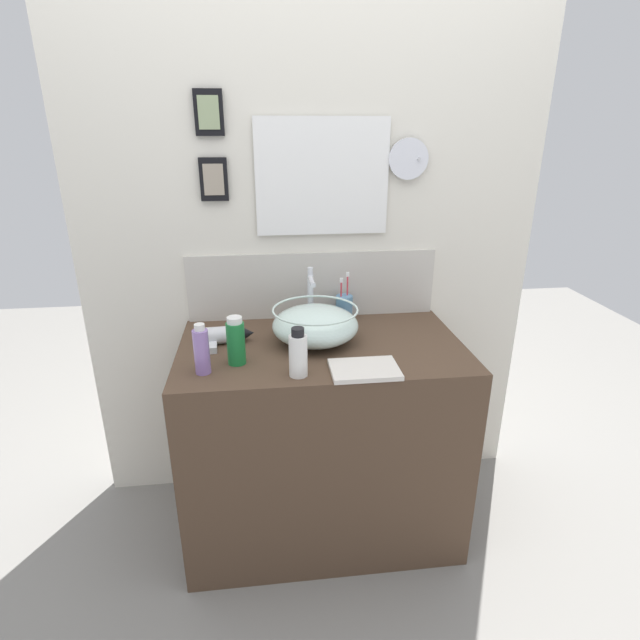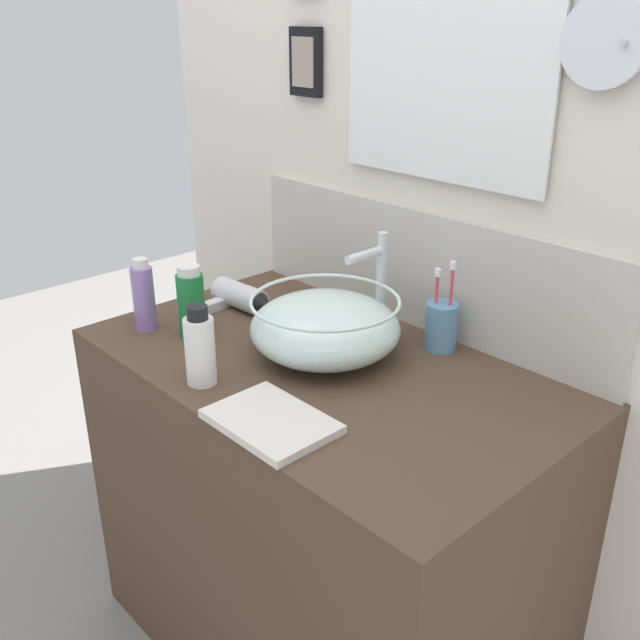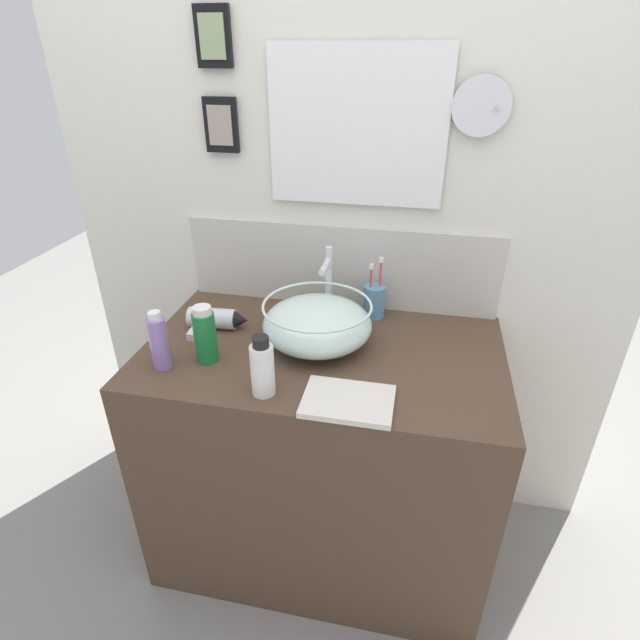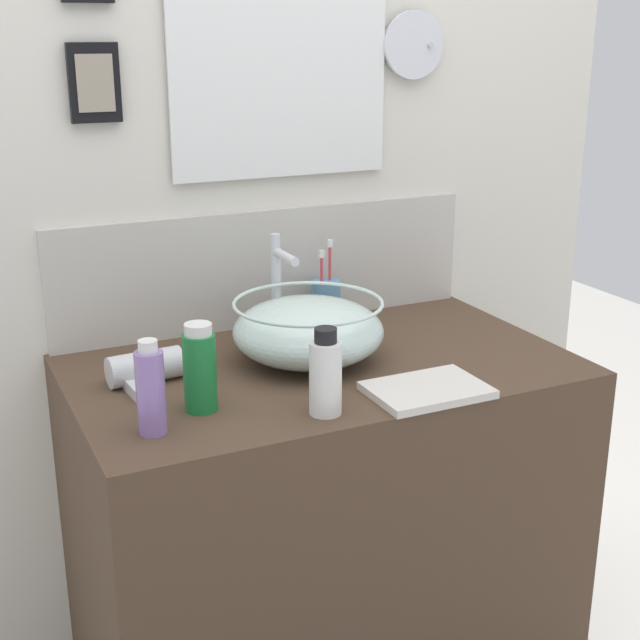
{
  "view_description": "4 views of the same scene",
  "coord_description": "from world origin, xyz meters",
  "px_view_note": "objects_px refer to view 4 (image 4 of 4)",
  "views": [
    {
      "loc": [
        -0.21,
        -1.7,
        1.59
      ],
      "look_at": [
        -0.01,
        0.0,
        0.93
      ],
      "focal_mm": 28.0,
      "sensor_mm": 36.0,
      "label": 1
    },
    {
      "loc": [
        0.99,
        -0.93,
        1.52
      ],
      "look_at": [
        -0.01,
        0.0,
        0.93
      ],
      "focal_mm": 40.0,
      "sensor_mm": 36.0,
      "label": 2
    },
    {
      "loc": [
        0.25,
        -1.22,
        1.62
      ],
      "look_at": [
        -0.01,
        0.0,
        0.93
      ],
      "focal_mm": 28.0,
      "sensor_mm": 36.0,
      "label": 3
    },
    {
      "loc": [
        -0.77,
        -1.61,
        1.51
      ],
      "look_at": [
        -0.01,
        0.0,
        0.93
      ],
      "focal_mm": 50.0,
      "sensor_mm": 36.0,
      "label": 4
    }
  ],
  "objects_px": {
    "hair_drier": "(152,367)",
    "hand_towel": "(427,390)",
    "glass_bowl_sink": "(308,330)",
    "toothbrush_cup": "(326,302)",
    "soap_dispenser": "(200,369)",
    "faucet": "(278,280)",
    "shampoo_bottle": "(326,375)",
    "lotion_bottle": "(151,390)"
  },
  "relations": [
    {
      "from": "hair_drier",
      "to": "soap_dispenser",
      "type": "relative_size",
      "value": 1.15
    },
    {
      "from": "hair_drier",
      "to": "toothbrush_cup",
      "type": "xyz_separation_m",
      "value": [
        0.48,
        0.18,
        0.02
      ]
    },
    {
      "from": "lotion_bottle",
      "to": "soap_dispenser",
      "type": "bearing_deg",
      "value": 28.38
    },
    {
      "from": "lotion_bottle",
      "to": "toothbrush_cup",
      "type": "bearing_deg",
      "value": 37.77
    },
    {
      "from": "hand_towel",
      "to": "hair_drier",
      "type": "bearing_deg",
      "value": 148.0
    },
    {
      "from": "faucet",
      "to": "toothbrush_cup",
      "type": "height_order",
      "value": "faucet"
    },
    {
      "from": "hair_drier",
      "to": "glass_bowl_sink",
      "type": "bearing_deg",
      "value": -5.15
    },
    {
      "from": "faucet",
      "to": "lotion_bottle",
      "type": "distance_m",
      "value": 0.54
    },
    {
      "from": "hand_towel",
      "to": "glass_bowl_sink",
      "type": "bearing_deg",
      "value": 117.21
    },
    {
      "from": "soap_dispenser",
      "to": "faucet",
      "type": "bearing_deg",
      "value": 46.84
    },
    {
      "from": "glass_bowl_sink",
      "to": "hair_drier",
      "type": "xyz_separation_m",
      "value": [
        -0.33,
        0.03,
        -0.04
      ]
    },
    {
      "from": "faucet",
      "to": "hand_towel",
      "type": "bearing_deg",
      "value": -72.3
    },
    {
      "from": "hair_drier",
      "to": "hand_towel",
      "type": "bearing_deg",
      "value": -32.0
    },
    {
      "from": "soap_dispenser",
      "to": "shampoo_bottle",
      "type": "relative_size",
      "value": 1.02
    },
    {
      "from": "hair_drier",
      "to": "shampoo_bottle",
      "type": "relative_size",
      "value": 1.17
    },
    {
      "from": "toothbrush_cup",
      "to": "lotion_bottle",
      "type": "height_order",
      "value": "toothbrush_cup"
    },
    {
      "from": "faucet",
      "to": "shampoo_bottle",
      "type": "distance_m",
      "value": 0.44
    },
    {
      "from": "hand_towel",
      "to": "shampoo_bottle",
      "type": "bearing_deg",
      "value": 179.65
    },
    {
      "from": "soap_dispenser",
      "to": "shampoo_bottle",
      "type": "distance_m",
      "value": 0.23
    },
    {
      "from": "glass_bowl_sink",
      "to": "faucet",
      "type": "distance_m",
      "value": 0.18
    },
    {
      "from": "faucet",
      "to": "hand_towel",
      "type": "relative_size",
      "value": 1.08
    },
    {
      "from": "lotion_bottle",
      "to": "hair_drier",
      "type": "bearing_deg",
      "value": 75.05
    },
    {
      "from": "glass_bowl_sink",
      "to": "shampoo_bottle",
      "type": "relative_size",
      "value": 1.93
    },
    {
      "from": "toothbrush_cup",
      "to": "lotion_bottle",
      "type": "relative_size",
      "value": 1.19
    },
    {
      "from": "hair_drier",
      "to": "hand_towel",
      "type": "relative_size",
      "value": 0.86
    },
    {
      "from": "faucet",
      "to": "toothbrush_cup",
      "type": "bearing_deg",
      "value": 20.36
    },
    {
      "from": "faucet",
      "to": "hair_drier",
      "type": "distance_m",
      "value": 0.38
    },
    {
      "from": "hair_drier",
      "to": "toothbrush_cup",
      "type": "bearing_deg",
      "value": 21.06
    },
    {
      "from": "faucet",
      "to": "soap_dispenser",
      "type": "height_order",
      "value": "faucet"
    },
    {
      "from": "glass_bowl_sink",
      "to": "toothbrush_cup",
      "type": "distance_m",
      "value": 0.26
    },
    {
      "from": "shampoo_bottle",
      "to": "faucet",
      "type": "bearing_deg",
      "value": 78.6
    },
    {
      "from": "toothbrush_cup",
      "to": "soap_dispenser",
      "type": "height_order",
      "value": "toothbrush_cup"
    },
    {
      "from": "toothbrush_cup",
      "to": "shampoo_bottle",
      "type": "distance_m",
      "value": 0.53
    },
    {
      "from": "soap_dispenser",
      "to": "hand_towel",
      "type": "xyz_separation_m",
      "value": [
        0.42,
        -0.12,
        -0.07
      ]
    },
    {
      "from": "toothbrush_cup",
      "to": "shampoo_bottle",
      "type": "relative_size",
      "value": 1.24
    },
    {
      "from": "hair_drier",
      "to": "toothbrush_cup",
      "type": "distance_m",
      "value": 0.52
    },
    {
      "from": "toothbrush_cup",
      "to": "faucet",
      "type": "bearing_deg",
      "value": -159.64
    },
    {
      "from": "faucet",
      "to": "shampoo_bottle",
      "type": "height_order",
      "value": "faucet"
    },
    {
      "from": "hair_drier",
      "to": "lotion_bottle",
      "type": "distance_m",
      "value": 0.25
    },
    {
      "from": "faucet",
      "to": "lotion_bottle",
      "type": "xyz_separation_m",
      "value": [
        -0.4,
        -0.37,
        -0.06
      ]
    },
    {
      "from": "soap_dispenser",
      "to": "glass_bowl_sink",
      "type": "bearing_deg",
      "value": 26.97
    },
    {
      "from": "glass_bowl_sink",
      "to": "hair_drier",
      "type": "distance_m",
      "value": 0.34
    }
  ]
}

